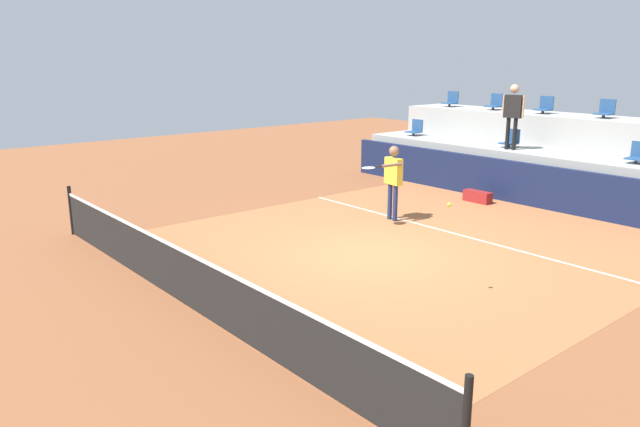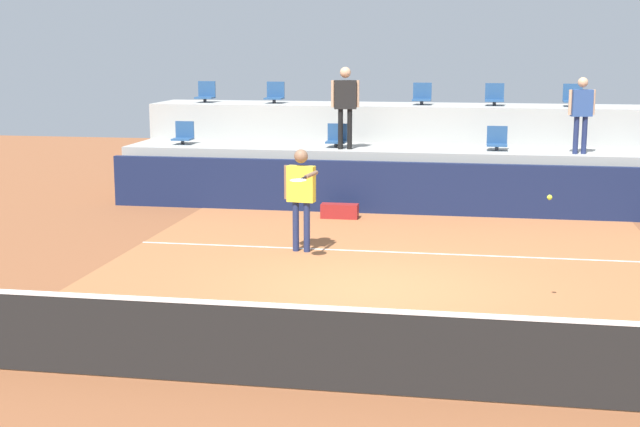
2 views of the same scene
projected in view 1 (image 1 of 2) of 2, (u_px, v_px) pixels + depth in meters
name	position (u px, v px, depth m)	size (l,w,h in m)	color
ground_plane	(372.00, 254.00, 11.85)	(40.00, 40.00, 0.00)	brown
court_inner_paint	(407.00, 245.00, 12.47)	(9.00, 10.00, 0.01)	#A36038
court_service_line	(449.00, 232.00, 13.34)	(9.00, 0.06, 0.00)	silver
tennis_net	(186.00, 276.00, 9.24)	(10.48, 0.08, 1.07)	black
sponsor_backboard	(540.00, 186.00, 15.45)	(13.00, 0.16, 1.10)	#141E42
seating_tier_lower	(566.00, 177.00, 16.24)	(13.00, 1.80, 1.25)	#9E9E99
seating_tier_upper	(600.00, 155.00, 17.25)	(13.00, 1.80, 2.10)	#9E9E99
stadium_chair_lower_far_left	(415.00, 129.00, 19.93)	(0.44, 0.40, 0.52)	#2D2D33
stadium_chair_lower_left	(511.00, 140.00, 17.28)	(0.44, 0.40, 0.52)	#2D2D33
stadium_chair_lower_right	(638.00, 154.00, 14.66)	(0.44, 0.40, 0.52)	#2D2D33
stadium_chair_upper_far_left	(451.00, 100.00, 20.84)	(0.44, 0.40, 0.52)	#2D2D33
stadium_chair_upper_left	(495.00, 103.00, 19.54)	(0.44, 0.40, 0.52)	#2D2D33
stadium_chair_upper_mid_left	(545.00, 106.00, 18.24)	(0.44, 0.40, 0.52)	#2D2D33
stadium_chair_upper_center	(606.00, 110.00, 16.87)	(0.44, 0.40, 0.52)	#2D2D33
tennis_player	(392.00, 175.00, 14.08)	(0.61, 1.27, 1.77)	navy
spectator_in_grey	(513.00, 110.00, 16.64)	(0.62, 0.28, 1.79)	black
tennis_ball	(449.00, 205.00, 9.30)	(0.07, 0.07, 0.07)	#CCE033
equipment_bag	(478.00, 197.00, 16.12)	(0.76, 0.28, 0.30)	maroon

